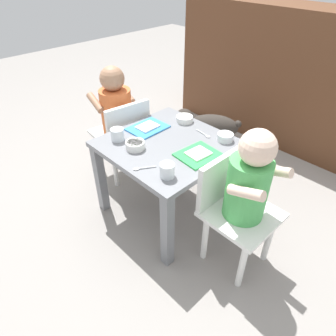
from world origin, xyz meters
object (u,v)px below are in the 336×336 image
object	(u,v)px
food_tray_right	(198,154)
veggie_bowl_near	(185,119)
dog	(206,126)
cereal_bowl_right_side	(225,137)
veggie_bowl_far	(135,145)
spoon_by_right_tray	(142,168)
seated_child_right	(245,187)
water_cup_left	(167,171)
water_cup_right	(117,135)
food_tray_left	(148,128)
spoon_by_left_tray	(204,134)
dining_table	(168,155)
seated_child_left	(117,112)

from	to	relation	value
food_tray_right	veggie_bowl_near	size ratio (longest dim) A/B	2.16
dog	cereal_bowl_right_side	xyz separation A→B (m)	(0.42, -0.40, 0.25)
dog	food_tray_right	world-z (taller)	food_tray_right
veggie_bowl_far	spoon_by_right_tray	xyz separation A→B (m)	(0.14, -0.08, -0.02)
seated_child_right	water_cup_left	bearing A→B (deg)	-146.22
veggie_bowl_far	water_cup_right	bearing A→B (deg)	-174.37
food_tray_left	veggie_bowl_far	world-z (taller)	veggie_bowl_far
cereal_bowl_right_side	spoon_by_left_tray	xyz separation A→B (m)	(-0.10, -0.03, -0.02)
veggie_bowl_far	spoon_by_left_tray	bearing A→B (deg)	66.55
food_tray_left	seated_child_right	bearing A→B (deg)	-2.89
veggie_bowl_near	dining_table	bearing A→B (deg)	-66.23
water_cup_right	veggie_bowl_far	size ratio (longest dim) A/B	0.71
food_tray_right	cereal_bowl_right_side	distance (m)	0.19
veggie_bowl_near	spoon_by_left_tray	size ratio (longest dim) A/B	0.89
dog	water_cup_right	size ratio (longest dim) A/B	6.62
dining_table	food_tray_right	world-z (taller)	food_tray_right
water_cup_right	cereal_bowl_right_side	distance (m)	0.52
food_tray_left	veggie_bowl_near	world-z (taller)	veggie_bowl_near
food_tray_left	food_tray_right	xyz separation A→B (m)	(0.35, -0.00, -0.00)
dining_table	water_cup_left	bearing A→B (deg)	-44.89
dining_table	seated_child_right	size ratio (longest dim) A/B	0.82
seated_child_left	veggie_bowl_far	xyz separation A→B (m)	(0.37, -0.17, 0.02)
dining_table	food_tray_left	bearing A→B (deg)	173.06
dining_table	food_tray_left	size ratio (longest dim) A/B	2.91
seated_child_left	dining_table	bearing A→B (deg)	-3.69
seated_child_right	water_cup_right	bearing A→B (deg)	-167.05
veggie_bowl_near	veggie_bowl_far	world-z (taller)	veggie_bowl_far
food_tray_left	dog	bearing A→B (deg)	97.48
seated_child_right	water_cup_right	distance (m)	0.65
dog	spoon_by_left_tray	bearing A→B (deg)	-52.97
water_cup_left	cereal_bowl_right_side	size ratio (longest dim) A/B	0.81
food_tray_right	veggie_bowl_near	distance (m)	0.33
water_cup_left	veggie_bowl_far	bearing A→B (deg)	171.10
seated_child_left	dog	size ratio (longest dim) A/B	1.63
food_tray_left	spoon_by_right_tray	distance (m)	0.35
veggie_bowl_far	dog	bearing A→B (deg)	103.47
veggie_bowl_far	water_cup_left	bearing A→B (deg)	-8.90
food_tray_right	spoon_by_left_tray	bearing A→B (deg)	121.98
water_cup_left	spoon_by_right_tray	bearing A→B (deg)	-159.64
veggie_bowl_near	veggie_bowl_far	xyz separation A→B (m)	(0.02, -0.36, 0.00)
seated_child_right	water_cup_left	xyz separation A→B (m)	(-0.26, -0.17, 0.03)
seated_child_right	cereal_bowl_right_side	distance (m)	0.35
veggie_bowl_far	food_tray_left	bearing A→B (deg)	122.05
water_cup_left	veggie_bowl_near	world-z (taller)	water_cup_left
seated_child_left	food_tray_left	distance (m)	0.27
spoon_by_left_tray	dining_table	bearing A→B (deg)	-111.54
water_cup_right	seated_child_right	bearing A→B (deg)	12.95
seated_child_right	spoon_by_right_tray	size ratio (longest dim) A/B	7.53
veggie_bowl_far	spoon_by_left_tray	xyz separation A→B (m)	(0.14, 0.33, -0.02)
water_cup_right	cereal_bowl_right_side	xyz separation A→B (m)	(0.36, 0.37, -0.01)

